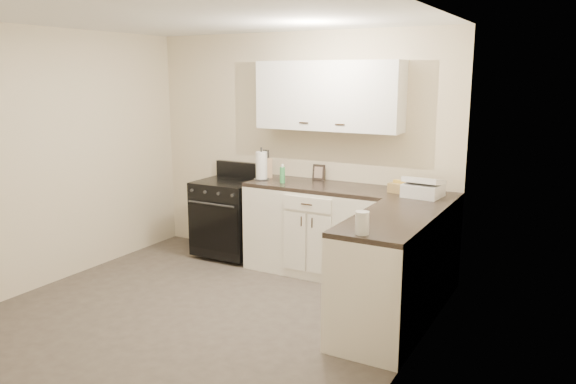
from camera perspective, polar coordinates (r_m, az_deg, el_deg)
The scene contains 20 objects.
floor at distance 5.05m, azimuth -8.83°, elevation -12.29°, with size 3.60×3.60×0.00m, color #473F38.
ceiling at distance 4.63m, azimuth -9.85°, elevation 17.23°, with size 3.60×3.60×0.00m, color white.
wall_back at distance 6.18m, azimuth 1.05°, elevation 4.39°, with size 3.60×3.60×0.00m, color beige.
wall_right at distance 3.85m, azimuth 12.27°, elevation -0.44°, with size 3.60×3.60×0.00m, color beige.
wall_left at distance 5.95m, azimuth -23.10°, elevation 3.15°, with size 3.60×3.60×0.00m, color beige.
base_cabinets_back at distance 5.89m, azimuth 3.32°, elevation -3.96°, with size 1.55×0.60×0.90m, color white.
base_cabinets_right at distance 4.94m, azimuth 11.39°, elevation -7.33°, with size 0.60×1.90×0.90m, color white.
countertop_back at distance 5.78m, azimuth 3.37°, elevation 0.53°, with size 1.55×0.60×0.04m, color black.
countertop_right at distance 4.80m, azimuth 11.62°, elevation -2.03°, with size 0.60×1.90×0.04m, color black.
upper_cabinets at distance 5.81m, azimuth 4.14°, elevation 9.73°, with size 1.55×0.30×0.70m, color white.
stove at distance 6.43m, azimuth -6.07°, elevation -2.56°, with size 0.69×0.59×0.83m, color black.
knife_block at distance 6.13m, azimuth -2.22°, elevation 2.45°, with size 0.10×0.09×0.22m, color tan.
paper_towel at distance 6.04m, azimuth -2.71°, elevation 2.68°, with size 0.12×0.12×0.30m, color white.
soap_bottle at distance 5.87m, azimuth -0.57°, elevation 1.75°, with size 0.05×0.05×0.16m, color #40A858.
picture_frame at distance 6.03m, azimuth 3.14°, elevation 2.01°, with size 0.13×0.02×0.17m, color black.
wicker_basket at distance 5.48m, azimuth 11.73°, elevation 0.37°, with size 0.27×0.18×0.09m, color #A5854E.
countertop_grill at distance 5.35m, azimuth 13.55°, elevation 0.18°, with size 0.33×0.31×0.12m, color white.
glass_jar at distance 4.01m, azimuth 7.54°, elevation -3.13°, with size 0.10×0.10×0.17m, color silver.
oven_mitt_near at distance 4.44m, azimuth 4.80°, elevation -8.44°, with size 0.02×0.13×0.23m, color black.
oven_mitt_far at distance 4.82m, azimuth 6.80°, elevation -7.95°, with size 0.02×0.13×0.23m, color black.
Camera 1 is at (2.86, -3.62, 2.05)m, focal length 35.00 mm.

